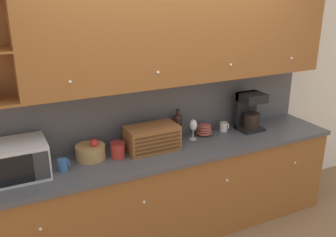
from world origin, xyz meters
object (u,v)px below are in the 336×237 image
at_px(wine_glass, 193,126).
at_px(coffee_maker, 250,111).
at_px(fruit_basket, 91,151).
at_px(mug_blue_second, 224,126).
at_px(mug, 63,165).
at_px(storage_canister, 118,150).
at_px(bread_box, 152,138).
at_px(microwave, 15,160).
at_px(wine_bottle, 178,125).
at_px(bowl_stack_on_counter, 204,129).

xyz_separation_m(wine_glass, coffee_maker, (0.67, -0.02, 0.06)).
distance_m(fruit_basket, mug_blue_second, 1.43).
relative_size(mug, storage_canister, 0.71).
bearing_deg(bread_box, fruit_basket, 173.44).
xyz_separation_m(microwave, wine_bottle, (1.52, 0.15, -0.00)).
distance_m(microwave, storage_canister, 0.84).
height_order(bowl_stack_on_counter, mug_blue_second, bowl_stack_on_counter).
height_order(mug, coffee_maker, coffee_maker).
bearing_deg(bread_box, mug, -175.99).
distance_m(storage_canister, wine_bottle, 0.70).
bearing_deg(fruit_basket, mug_blue_second, 1.66).
bearing_deg(storage_canister, mug_blue_second, 5.84).
bearing_deg(coffee_maker, wine_bottle, 171.77).
xyz_separation_m(mug_blue_second, coffee_maker, (0.26, -0.07, 0.15)).
xyz_separation_m(mug, fruit_basket, (0.26, 0.12, 0.02)).
bearing_deg(bowl_stack_on_counter, coffee_maker, -8.67).
bearing_deg(microwave, wine_bottle, 5.63).
relative_size(microwave, wine_bottle, 1.61).
xyz_separation_m(wine_glass, mug_blue_second, (0.40, 0.05, -0.09)).
distance_m(storage_canister, bread_box, 0.34).
bearing_deg(storage_canister, microwave, 179.08).
bearing_deg(microwave, bowl_stack_on_counter, 3.58).
height_order(wine_glass, bowl_stack_on_counter, wine_glass).
bearing_deg(wine_bottle, coffee_maker, -8.23).
bearing_deg(storage_canister, bowl_stack_on_counter, 7.46).
relative_size(microwave, bowl_stack_on_counter, 2.83).
xyz_separation_m(mug, wine_glass, (1.29, 0.11, 0.09)).
height_order(wine_bottle, mug_blue_second, wine_bottle).
height_order(microwave, wine_glass, microwave).
xyz_separation_m(microwave, coffee_maker, (2.30, 0.04, 0.06)).
distance_m(wine_glass, mug_blue_second, 0.42).
distance_m(bread_box, wine_glass, 0.47).
distance_m(microwave, mug_blue_second, 2.05).
height_order(storage_canister, bowl_stack_on_counter, storage_canister).
relative_size(bread_box, wine_glass, 2.30).
bearing_deg(bread_box, coffee_maker, 1.62).
xyz_separation_m(mug, wine_bottle, (1.17, 0.20, 0.09)).
bearing_deg(bowl_stack_on_counter, microwave, -176.42).
height_order(bread_box, bowl_stack_on_counter, bread_box).
relative_size(wine_glass, mug_blue_second, 2.15).
relative_size(microwave, wine_glass, 2.34).
bearing_deg(bread_box, mug_blue_second, 6.96).
bearing_deg(mug_blue_second, storage_canister, -174.16).
distance_m(fruit_basket, bread_box, 0.57).
xyz_separation_m(fruit_basket, bowl_stack_on_counter, (1.18, 0.04, -0.01)).
bearing_deg(storage_canister, fruit_basket, 159.79).
xyz_separation_m(wine_bottle, coffee_maker, (0.79, -0.11, 0.06)).
bearing_deg(fruit_basket, wine_glass, -0.76).
xyz_separation_m(storage_canister, wine_glass, (0.80, 0.07, 0.07)).
bearing_deg(coffee_maker, bowl_stack_on_counter, 171.33).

